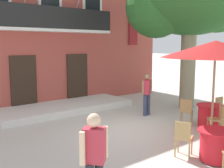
{
  "coord_description": "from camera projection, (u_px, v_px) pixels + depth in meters",
  "views": [
    {
      "loc": [
        -5.95,
        -6.1,
        2.74
      ],
      "look_at": [
        0.34,
        1.69,
        1.3
      ],
      "focal_mm": 43.95,
      "sensor_mm": 36.0,
      "label": 1
    }
  ],
  "objects": [
    {
      "name": "cafe_chair_near_tree_2",
      "position": [
        221.0,
        108.0,
        9.61
      ],
      "size": [
        0.44,
        0.44,
        0.91
      ],
      "color": "tan",
      "rests_on": "ground"
    },
    {
      "name": "cafe_chair_near_tree_1",
      "position": [
        218.0,
        117.0,
        8.39
      ],
      "size": [
        0.57,
        0.57,
        0.91
      ],
      "color": "tan",
      "rests_on": "ground"
    },
    {
      "name": "plane_tree",
      "position": [
        188.0,
        2.0,
        11.44
      ],
      "size": [
        5.17,
        4.54,
        6.15
      ],
      "color": "gray",
      "rests_on": "ground"
    },
    {
      "name": "pedestrian_mid_plaza",
      "position": [
        147.0,
        92.0,
        10.6
      ],
      "size": [
        0.53,
        0.37,
        1.63
      ],
      "color": "#384260",
      "rests_on": "ground"
    },
    {
      "name": "entrance_step_platform",
      "position": [
        64.0,
        107.0,
        11.53
      ],
      "size": [
        5.83,
        2.13,
        0.25
      ],
      "primitive_type": "cube",
      "color": "silver",
      "rests_on": "ground"
    },
    {
      "name": "building_facade",
      "position": [
        32.0,
        24.0,
        13.37
      ],
      "size": [
        13.0,
        5.09,
        7.5
      ],
      "color": "#B24C42",
      "rests_on": "ground"
    },
    {
      "name": "cafe_umbrella",
      "position": [
        216.0,
        50.0,
        7.24
      ],
      "size": [
        2.9,
        2.9,
        2.85
      ],
      "color": "#997A56",
      "rests_on": "ground"
    },
    {
      "name": "cafe_table_near_tree",
      "position": [
        209.0,
        116.0,
        9.15
      ],
      "size": [
        0.86,
        0.86,
        0.76
      ],
      "color": "red",
      "rests_on": "ground"
    },
    {
      "name": "cafe_chair_near_tree_0",
      "position": [
        186.0,
        110.0,
        9.37
      ],
      "size": [
        0.54,
        0.54,
        0.91
      ],
      "color": "tan",
      "rests_on": "ground"
    },
    {
      "name": "cafe_chair_middle_1",
      "position": [
        183.0,
        136.0,
        6.69
      ],
      "size": [
        0.53,
        0.53,
        0.91
      ],
      "color": "tan",
      "rests_on": "ground"
    },
    {
      "name": "cafe_table_middle",
      "position": [
        216.0,
        145.0,
        6.45
      ],
      "size": [
        0.86,
        0.86,
        0.76
      ],
      "color": "red",
      "rests_on": "ground"
    },
    {
      "name": "ground_plane",
      "position": [
        137.0,
        131.0,
        8.79
      ],
      "size": [
        120.0,
        120.0,
        0.0
      ],
      "primitive_type": "plane",
      "color": "beige"
    },
    {
      "name": "pedestrian_near_entrance",
      "position": [
        94.0,
        159.0,
        4.3
      ],
      "size": [
        0.53,
        0.4,
        1.7
      ],
      "color": "#232328",
      "rests_on": "ground"
    }
  ]
}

